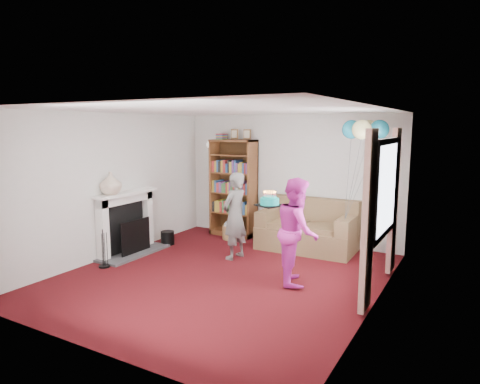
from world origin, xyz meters
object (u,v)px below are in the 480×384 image
Objects in this scene: bookcase at (234,189)px; sofa at (308,231)px; birthday_cake at (270,201)px; person_striped at (235,216)px; person_magenta at (297,231)px.

bookcase is 1.86m from sofa.
person_striped is at bearing 155.33° from birthday_cake.
sofa is at bearing -9.86° from person_magenta.
sofa is 1.13× the size of person_magenta.
birthday_cake is at bearing 47.77° from person_magenta.
person_magenta is at bearing -75.54° from sofa.
person_magenta is at bearing 75.99° from person_striped.
sofa is 1.75m from birthday_cake.
bookcase reaches higher than person_magenta.
person_striped is at bearing -59.22° from bookcase.
person_magenta reaches higher than sofa.
sofa is 1.17× the size of person_striped.
birthday_cake is (0.84, -0.39, 0.39)m from person_striped.
person_striped reaches higher than sofa.
bookcase is 6.36× the size of birthday_cake.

